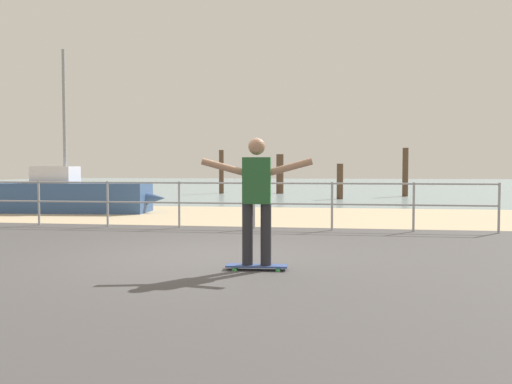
% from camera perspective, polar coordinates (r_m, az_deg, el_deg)
% --- Properties ---
extents(ground_plane, '(24.00, 10.00, 0.04)m').
position_cam_1_polar(ground_plane, '(7.13, -7.30, -8.31)').
color(ground_plane, '#474444').
rests_on(ground_plane, ground).
extents(beach_strip, '(24.00, 6.00, 0.04)m').
position_cam_1_polar(beach_strip, '(14.92, 1.12, -2.59)').
color(beach_strip, tan).
rests_on(beach_strip, ground).
extents(sea_surface, '(72.00, 50.00, 0.04)m').
position_cam_1_polar(sea_surface, '(42.79, 5.96, 0.77)').
color(sea_surface, '#849EA3').
rests_on(sea_surface, ground).
extents(railing_fence, '(11.84, 0.05, 1.05)m').
position_cam_1_polar(railing_fence, '(11.64, -4.32, -0.59)').
color(railing_fence, '#9EA0A5').
rests_on(railing_fence, ground).
extents(sailboat, '(5.02, 1.74, 4.89)m').
position_cam_1_polar(sailboat, '(16.76, -18.43, -0.37)').
color(sailboat, '#335184').
rests_on(sailboat, ground).
extents(skateboard, '(0.81, 0.25, 0.08)m').
position_cam_1_polar(skateboard, '(6.94, 0.07, -8.01)').
color(skateboard, '#334C8C').
rests_on(skateboard, ground).
extents(skateboarder, '(1.45, 0.22, 1.65)m').
position_cam_1_polar(skateboarder, '(6.83, 0.07, -0.15)').
color(skateboarder, '#26262B').
rests_on(skateboarder, skateboard).
extents(groyne_post_0, '(0.25, 0.25, 2.30)m').
position_cam_1_polar(groyne_post_0, '(27.83, -3.75, 2.18)').
color(groyne_post_0, '#513826').
rests_on(groyne_post_0, ground).
extents(groyne_post_1, '(0.38, 0.38, 2.07)m').
position_cam_1_polar(groyne_post_1, '(27.64, 2.60, 1.94)').
color(groyne_post_1, '#513826').
rests_on(groyne_post_1, ground).
extents(groyne_post_2, '(0.27, 0.27, 1.54)m').
position_cam_1_polar(groyne_post_2, '(22.93, 9.05, 1.11)').
color(groyne_post_2, '#513826').
rests_on(groyne_post_2, ground).
extents(groyne_post_3, '(0.27, 0.27, 2.30)m').
position_cam_1_polar(groyne_post_3, '(25.83, 15.81, 2.05)').
color(groyne_post_3, '#513826').
rests_on(groyne_post_3, ground).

